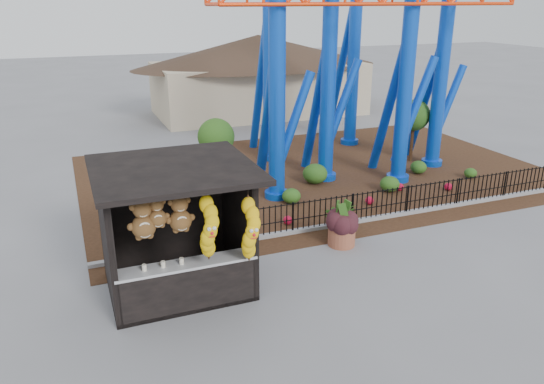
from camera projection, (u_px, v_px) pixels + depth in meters
name	position (u px, v px, depth m)	size (l,w,h in m)	color
ground	(312.00, 287.00, 12.83)	(120.00, 120.00, 0.00)	slate
mulch_bed	(316.00, 173.00, 21.19)	(18.00, 12.00, 0.02)	#331E11
curb	(385.00, 217.00, 16.81)	(18.00, 0.18, 0.12)	gray
prize_booth	(179.00, 234.00, 12.04)	(3.50, 3.40, 3.12)	black
picket_fence	(410.00, 200.00, 16.97)	(12.20, 0.06, 1.00)	black
roller_coaster	(345.00, 2.00, 19.57)	(11.00, 6.37, 10.82)	blue
terracotta_planter	(342.00, 235.00, 14.92)	(0.77, 0.77, 0.60)	#964F36
planter_foliage	(343.00, 215.00, 14.71)	(0.70, 0.70, 0.64)	black
potted_plant	(338.00, 219.00, 15.48)	(0.92, 0.80, 1.02)	#1B4D16
landscaping	(354.00, 179.00, 19.56)	(8.76, 3.81, 0.74)	#264C16
pavilion	(258.00, 62.00, 31.32)	(15.00, 15.00, 4.80)	#BFAD8C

